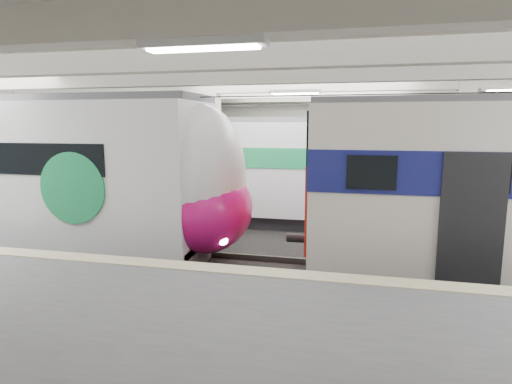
# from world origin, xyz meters

# --- Properties ---
(station_hall) EXTENTS (36.00, 24.00, 5.75)m
(station_hall) POSITION_xyz_m (0.00, -1.74, 3.24)
(station_hall) COLOR black
(station_hall) RESTS_ON ground
(modern_emu) EXTENTS (15.01, 3.10, 4.78)m
(modern_emu) POSITION_xyz_m (-7.74, -0.00, 2.35)
(modern_emu) COLOR white
(modern_emu) RESTS_ON ground
(far_train) EXTENTS (13.17, 2.68, 4.24)m
(far_train) POSITION_xyz_m (-3.72, 5.50, 2.19)
(far_train) COLOR white
(far_train) RESTS_ON ground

